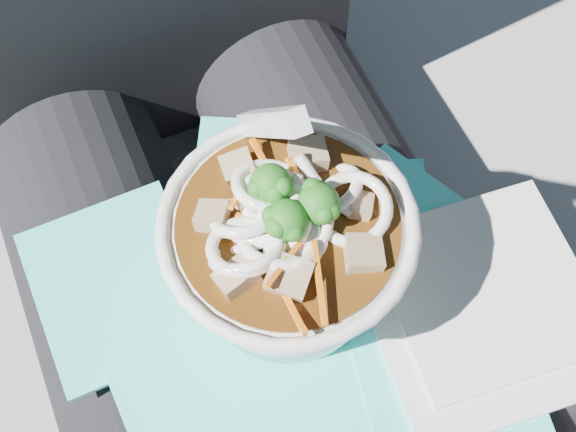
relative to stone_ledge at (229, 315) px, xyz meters
name	(u,v)px	position (x,y,z in m)	size (l,w,h in m)	color
stone_ledge	(229,315)	(0.00, 0.00, 0.00)	(1.00, 0.50, 0.46)	slate
lap	(273,335)	(0.00, -0.15, 0.31)	(0.35, 0.48, 0.15)	black
person_body	(228,226)	(0.00, -0.06, 0.33)	(0.34, 0.94, 1.01)	black
plastic_bag	(311,310)	(0.02, -0.17, 0.39)	(0.34, 0.35, 0.02)	#32D1CA
napkins	(479,314)	(0.12, -0.22, 0.40)	(0.16, 0.16, 0.01)	silver
udon_bowl	(288,247)	(0.01, -0.15, 0.46)	(0.19, 0.19, 0.20)	white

